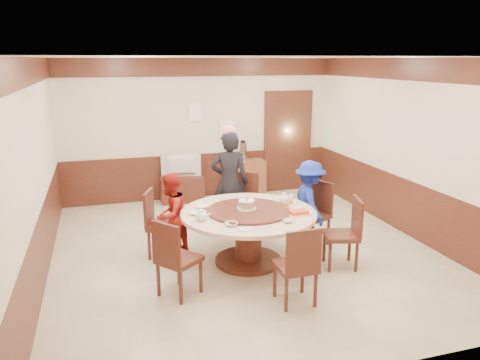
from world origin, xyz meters
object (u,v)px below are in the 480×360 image
object	(u,v)px
person_red	(171,215)
tv_stand	(182,189)
person_blue	(310,202)
side_cabinet	(245,178)
shrimp_platter	(299,213)
person_standing	(229,183)
banquet_table	(248,227)
birthday_cake	(246,204)
television	(181,166)
thermos	(243,151)

from	to	relation	value
person_red	tv_stand	world-z (taller)	person_red
person_blue	side_cabinet	xyz separation A→B (m)	(-0.16, 2.77, -0.27)
person_red	shrimp_platter	xyz separation A→B (m)	(1.59, -0.90, 0.16)
person_standing	tv_stand	xyz separation A→B (m)	(-0.45, 1.95, -0.59)
person_standing	person_blue	distance (m)	1.33
banquet_table	birthday_cake	bearing A→B (deg)	109.40
person_blue	person_red	bearing A→B (deg)	90.05
birthday_cake	tv_stand	bearing A→B (deg)	96.56
shrimp_platter	television	distance (m)	3.63
television	tv_stand	bearing A→B (deg)	-0.00
side_cabinet	person_red	bearing A→B (deg)	-126.51
banquet_table	person_standing	distance (m)	1.27
person_red	side_cabinet	bearing A→B (deg)	-174.71
television	person_blue	bearing A→B (deg)	126.23
person_red	television	world-z (taller)	person_red
birthday_cake	thermos	xyz separation A→B (m)	(0.93, 3.16, 0.10)
person_blue	thermos	distance (m)	2.79
side_cabinet	thermos	bearing A→B (deg)	180.00
person_blue	shrimp_platter	bearing A→B (deg)	149.26
television	side_cabinet	bearing A→B (deg)	-171.24
banquet_table	person_blue	size ratio (longest dim) A/B	1.43
side_cabinet	tv_stand	bearing A→B (deg)	-178.72
person_standing	tv_stand	bearing A→B (deg)	-58.23
birthday_cake	tv_stand	world-z (taller)	birthday_cake
tv_stand	person_blue	bearing A→B (deg)	-61.25
tv_stand	television	world-z (taller)	television
person_red	thermos	world-z (taller)	person_red
television	birthday_cake	bearing A→B (deg)	104.03
person_standing	thermos	bearing A→B (deg)	-94.20
person_red	television	size ratio (longest dim) A/B	1.55
person_red	side_cabinet	world-z (taller)	person_red
person_red	shrimp_platter	world-z (taller)	person_red
birthday_cake	television	size ratio (longest dim) A/B	0.34
person_standing	person_blue	xyz separation A→B (m)	(1.05, -0.79, -0.19)
person_standing	person_blue	bearing A→B (deg)	161.93
person_standing	television	world-z (taller)	person_standing
person_blue	television	distance (m)	3.12
banquet_table	television	bearing A→B (deg)	96.74
person_standing	shrimp_platter	distance (m)	1.64
banquet_table	shrimp_platter	size ratio (longest dim) A/B	6.21
television	thermos	distance (m)	1.31
banquet_table	birthday_cake	world-z (taller)	birthday_cake
thermos	person_red	bearing A→B (deg)	-125.80
tv_stand	side_cabinet	size ratio (longest dim) A/B	1.06
person_standing	shrimp_platter	bearing A→B (deg)	127.68
banquet_table	person_standing	world-z (taller)	person_standing
shrimp_platter	thermos	xyz separation A→B (m)	(0.31, 3.53, 0.16)
banquet_table	person_red	distance (m)	1.14
banquet_table	tv_stand	size ratio (longest dim) A/B	2.19
person_blue	thermos	xyz separation A→B (m)	(-0.21, 2.77, 0.29)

